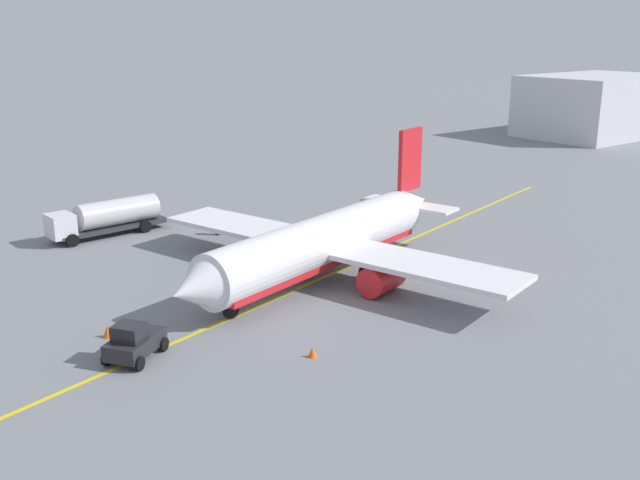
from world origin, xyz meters
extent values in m
plane|color=slate|center=(0.00, 0.00, 0.00)|extent=(400.00, 400.00, 0.00)
cylinder|color=white|center=(0.00, 0.00, 2.86)|extent=(22.62, 5.74, 3.71)
cube|color=red|center=(0.00, 0.00, 1.84)|extent=(21.32, 4.96, 1.04)
cone|color=white|center=(12.38, 1.13, 2.86)|extent=(3.42, 3.83, 3.56)
cone|color=white|center=(-12.99, -1.19, 3.23)|extent=(4.62, 3.54, 3.16)
cube|color=red|center=(-12.38, -1.13, 7.11)|extent=(3.22, 0.65, 5.20)
cube|color=white|center=(-12.38, -1.13, 3.26)|extent=(3.16, 8.58, 0.24)
cube|color=white|center=(-1.00, -0.09, 2.39)|extent=(7.52, 30.32, 0.36)
cylinder|color=red|center=(-0.67, 5.16, 1.14)|extent=(3.38, 2.38, 2.10)
cylinder|color=red|center=(0.27, -5.20, 1.14)|extent=(3.38, 2.38, 2.10)
cylinder|color=#4C4C51|center=(9.28, 0.85, 1.15)|extent=(0.24, 0.24, 1.19)
cylinder|color=black|center=(9.28, 0.85, 0.55)|extent=(1.13, 0.50, 1.10)
cylinder|color=#4C4C51|center=(-2.23, 2.41, 1.15)|extent=(0.24, 0.24, 1.19)
cylinder|color=black|center=(-2.23, 2.41, 0.55)|extent=(1.13, 0.50, 1.10)
cylinder|color=#4C4C51|center=(-1.75, -2.77, 1.15)|extent=(0.24, 0.24, 1.19)
cylinder|color=black|center=(-1.75, -2.77, 0.55)|extent=(1.13, 0.50, 1.10)
cube|color=#2D2D33|center=(3.75, -21.66, 0.70)|extent=(10.29, 3.59, 0.30)
cube|color=silver|center=(8.35, -22.17, 1.65)|extent=(2.25, 2.61, 2.00)
cube|color=black|center=(9.25, -22.27, 2.05)|extent=(0.38, 2.01, 0.90)
cylinder|color=silver|center=(3.15, -21.59, 2.00)|extent=(7.48, 3.09, 2.30)
cylinder|color=black|center=(8.09, -20.88, 0.55)|extent=(1.13, 0.47, 1.10)
cylinder|color=black|center=(7.82, -23.37, 0.55)|extent=(1.13, 0.47, 1.10)
cylinder|color=black|center=(1.35, -20.14, 0.55)|extent=(1.13, 0.47, 1.10)
cylinder|color=black|center=(1.08, -22.62, 0.55)|extent=(1.13, 0.47, 1.10)
cube|color=#232328|center=(16.70, 1.35, 0.85)|extent=(4.11, 3.32, 0.90)
cube|color=black|center=(17.16, 1.56, 1.75)|extent=(1.94, 2.04, 0.90)
cylinder|color=black|center=(15.94, -0.10, 0.40)|extent=(0.85, 0.61, 0.80)
cylinder|color=black|center=(15.11, 1.72, 0.40)|extent=(0.85, 0.61, 0.80)
cylinder|color=black|center=(18.30, 0.99, 0.40)|extent=(0.85, 0.61, 0.80)
cylinder|color=black|center=(17.47, 2.80, 0.40)|extent=(0.85, 0.61, 0.80)
cube|color=navy|center=(-2.56, -14.73, 0.42)|extent=(0.39, 0.49, 0.85)
cube|color=yellow|center=(-2.56, -14.73, 1.15)|extent=(0.45, 0.58, 0.60)
sphere|color=tan|center=(-2.56, -14.73, 1.59)|extent=(0.24, 0.24, 0.24)
cone|color=#F2590F|center=(9.93, 8.57, 0.29)|extent=(0.52, 0.52, 0.58)
cone|color=#F2590F|center=(16.22, -2.31, 0.36)|extent=(0.65, 0.65, 0.72)
cube|color=silver|center=(-85.38, -15.37, 5.01)|extent=(27.19, 20.62, 10.03)
cube|color=#4C515B|center=(-86.79, -23.65, 3.51)|extent=(17.10, 3.07, 6.62)
cube|color=yellow|center=(0.00, 0.00, 0.01)|extent=(79.97, 7.61, 0.01)
camera|label=1|loc=(37.14, 34.20, 17.88)|focal=40.87mm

